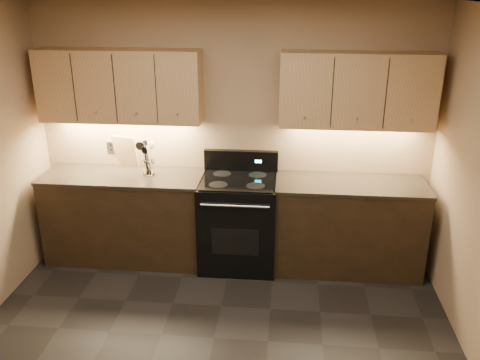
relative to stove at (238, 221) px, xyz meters
name	(u,v)px	position (x,y,z in m)	size (l,w,h in m)	color
ceiling	(194,9)	(-0.08, -1.68, 2.12)	(4.00, 4.00, 0.00)	silver
wall_back	(234,134)	(-0.08, 0.32, 0.82)	(4.00, 0.04, 2.60)	tan
counter_left	(126,216)	(-1.18, 0.02, -0.01)	(1.62, 0.62, 0.93)	black
counter_right	(348,226)	(1.10, 0.02, -0.01)	(1.46, 0.62, 0.93)	black
stove	(238,221)	(0.00, 0.00, 0.00)	(0.76, 0.68, 1.14)	black
upper_cab_left	(120,86)	(-1.18, 0.17, 1.32)	(1.60, 0.30, 0.70)	tan
upper_cab_right	(357,90)	(1.10, 0.17, 1.32)	(1.44, 0.30, 0.70)	tan
outlet_plate	(111,147)	(-1.38, 0.31, 0.64)	(0.09, 0.01, 0.12)	#B2B5BA
utensil_crock	(149,168)	(-0.91, 0.06, 0.52)	(0.12, 0.12, 0.15)	white
cutting_board	(125,151)	(-1.22, 0.28, 0.62)	(0.26, 0.02, 0.34)	tan
wooden_spoon	(146,158)	(-0.94, 0.05, 0.62)	(0.06, 0.06, 0.31)	tan
black_spoon	(148,157)	(-0.93, 0.09, 0.62)	(0.06, 0.06, 0.31)	black
black_turner	(149,157)	(-0.90, 0.05, 0.64)	(0.08, 0.08, 0.34)	black
steel_skimmer	(151,158)	(-0.88, 0.04, 0.63)	(0.09, 0.09, 0.33)	silver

